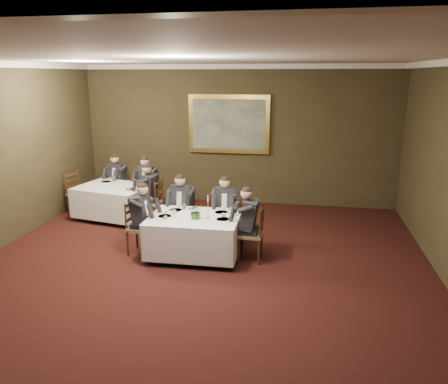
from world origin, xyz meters
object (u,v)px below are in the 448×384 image
(diner_main_backright, at_px, (225,217))
(diner_main_backleft, at_px, (182,215))
(diner_sec_backleft, at_px, (119,187))
(chair_sec_backright, at_px, (149,199))
(chair_main_endright, at_px, (251,245))
(table_main, at_px, (194,233))
(centerpiece, at_px, (196,211))
(table_second, at_px, (114,199))
(painting, at_px, (229,124))
(chair_sec_endleft, at_px, (79,202))
(chair_main_backleft, at_px, (183,225))
(candlestick, at_px, (208,210))
(chair_sec_endright, at_px, (152,211))
(diner_sec_endright, at_px, (151,201))
(chair_main_endleft, at_px, (140,238))
(chair_main_backright, at_px, (226,227))
(diner_main_endright, at_px, (251,233))
(diner_sec_backright, at_px, (148,190))
(diner_main_endleft, at_px, (140,227))
(chair_sec_backleft, at_px, (119,196))

(diner_main_backright, bearing_deg, diner_main_backleft, 0.16)
(diner_sec_backleft, distance_m, chair_sec_backright, 0.89)
(chair_main_endright, bearing_deg, table_main, 92.41)
(centerpiece, bearing_deg, table_main, 121.45)
(table_second, distance_m, chair_sec_backright, 0.94)
(chair_sec_backright, relative_size, painting, 0.48)
(table_second, bearing_deg, chair_sec_endleft, 168.88)
(diner_sec_backleft, xyz_separation_m, chair_sec_endleft, (-0.73, -0.68, -0.23))
(table_second, xyz_separation_m, centerpiece, (2.45, -1.92, 0.47))
(chair_main_backleft, relative_size, candlestick, 2.28)
(chair_sec_endright, xyz_separation_m, diner_sec_endright, (-0.01, 0.00, 0.23))
(chair_main_endleft, bearing_deg, table_main, 95.49)
(table_second, distance_m, chair_main_endright, 3.87)
(diner_sec_backleft, relative_size, centerpiece, 4.42)
(candlestick, bearing_deg, chair_main_endright, 4.28)
(chair_sec_backright, bearing_deg, table_second, 67.26)
(diner_main_backleft, height_order, diner_sec_backleft, same)
(chair_main_backright, xyz_separation_m, diner_main_endright, (0.61, -0.83, 0.23))
(chair_sec_backright, bearing_deg, chair_main_endright, 154.39)
(diner_main_backright, relative_size, diner_sec_backright, 1.00)
(chair_main_backright, distance_m, diner_sec_endright, 2.00)
(table_main, height_order, chair_sec_endleft, chair_sec_endleft)
(diner_main_backleft, distance_m, diner_sec_endright, 1.24)
(diner_sec_backleft, relative_size, painting, 0.65)
(diner_main_endleft, bearing_deg, diner_sec_endright, -162.89)
(chair_sec_endright, bearing_deg, chair_main_backleft, -124.33)
(table_second, distance_m, diner_main_endleft, 2.28)
(chair_main_endleft, distance_m, chair_sec_endleft, 3.10)
(chair_sec_endright, bearing_deg, diner_main_backright, -107.46)
(chair_sec_backleft, distance_m, centerpiece, 3.96)
(table_second, distance_m, chair_main_backright, 2.97)
(chair_main_backleft, distance_m, diner_main_endright, 1.71)
(chair_sec_backleft, bearing_deg, chair_sec_endright, 156.13)
(diner_sec_backleft, height_order, diner_sec_backright, same)
(diner_main_backleft, xyz_separation_m, chair_sec_endleft, (-2.92, 1.19, -0.23))
(diner_main_endleft, relative_size, chair_sec_backleft, 1.35)
(centerpiece, bearing_deg, candlestick, 18.43)
(chair_main_backleft, bearing_deg, diner_main_backright, -173.05)
(table_main, relative_size, candlestick, 3.82)
(chair_sec_backleft, relative_size, chair_sec_endleft, 1.00)
(chair_main_endleft, relative_size, chair_sec_backright, 1.00)
(diner_main_backleft, bearing_deg, chair_main_backleft, -90.00)
(diner_sec_endright, bearing_deg, diner_sec_backleft, 55.26)
(table_main, bearing_deg, table_second, 142.72)
(chair_main_backleft, xyz_separation_m, chair_sec_backright, (-1.35, 1.70, 0.00))
(diner_main_endright, relative_size, chair_sec_backright, 1.35)
(candlestick, xyz_separation_m, painting, (-0.27, 3.67, 1.11))
(chair_sec_endright, relative_size, diner_sec_endright, 0.74)
(diner_main_endright, bearing_deg, diner_sec_backleft, 55.27)
(chair_main_endleft, height_order, chair_sec_endleft, same)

